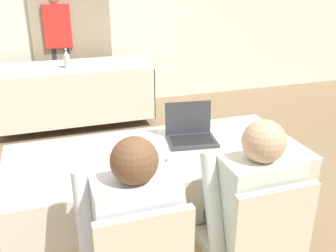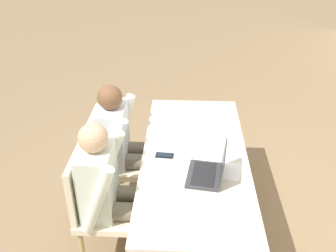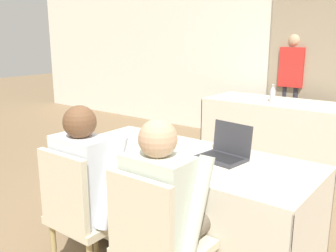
% 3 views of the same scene
% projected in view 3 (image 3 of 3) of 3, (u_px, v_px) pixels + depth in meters
% --- Properties ---
extents(ground_plane, '(24.00, 24.00, 0.00)m').
position_uv_depth(ground_plane, '(184.00, 249.00, 2.81)').
color(ground_plane, '#846B4C').
extents(wall_back, '(12.00, 0.06, 2.70)m').
position_uv_depth(wall_back, '(325.00, 51.00, 4.98)').
color(wall_back, silver).
rests_on(wall_back, ground_plane).
extents(curtain_panel, '(1.02, 0.04, 2.65)m').
position_uv_depth(curtain_panel, '(306.00, 53.00, 5.08)').
color(curtain_panel, gray).
rests_on(curtain_panel, ground_plane).
extents(conference_table_near, '(1.82, 0.79, 0.74)m').
position_uv_depth(conference_table_near, '(185.00, 179.00, 2.67)').
color(conference_table_near, beige).
rests_on(conference_table_near, ground_plane).
extents(conference_table_far, '(1.82, 0.79, 0.74)m').
position_uv_depth(conference_table_far, '(278.00, 115.00, 4.80)').
color(conference_table_far, beige).
rests_on(conference_table_far, ground_plane).
extents(laptop, '(0.34, 0.29, 0.24)m').
position_uv_depth(laptop, '(224.00, 152.00, 2.54)').
color(laptop, '#333338').
rests_on(laptop, conference_table_near).
extents(cell_phone, '(0.07, 0.14, 0.01)m').
position_uv_depth(cell_phone, '(168.00, 163.00, 2.44)').
color(cell_phone, black).
rests_on(cell_phone, conference_table_near).
extents(paper_beside_laptop, '(0.28, 0.34, 0.00)m').
position_uv_depth(paper_beside_laptop, '(218.00, 153.00, 2.67)').
color(paper_beside_laptop, white).
rests_on(paper_beside_laptop, conference_table_near).
extents(paper_centre_table, '(0.27, 0.33, 0.00)m').
position_uv_depth(paper_centre_table, '(107.00, 141.00, 2.98)').
color(paper_centre_table, white).
rests_on(paper_centre_table, conference_table_near).
extents(water_bottle, '(0.07, 0.07, 0.22)m').
position_uv_depth(water_bottle, '(273.00, 94.00, 4.70)').
color(water_bottle, '#B7B7C1').
rests_on(water_bottle, conference_table_far).
extents(chair_near_left, '(0.44, 0.44, 0.90)m').
position_uv_depth(chair_near_left, '(81.00, 211.00, 2.33)').
color(chair_near_left, tan).
rests_on(chair_near_left, ground_plane).
extents(chair_near_right, '(0.44, 0.44, 0.90)m').
position_uv_depth(chair_near_right, '(155.00, 242.00, 1.97)').
color(chair_near_right, tan).
rests_on(chair_near_right, ground_plane).
extents(person_checkered_shirt, '(0.50, 0.52, 1.16)m').
position_uv_depth(person_checkered_shirt, '(93.00, 182.00, 2.37)').
color(person_checkered_shirt, '#665B4C').
rests_on(person_checkered_shirt, ground_plane).
extents(person_white_shirt, '(0.50, 0.52, 1.16)m').
position_uv_depth(person_white_shirt, '(167.00, 208.00, 2.02)').
color(person_white_shirt, '#665B4C').
rests_on(person_white_shirt, ground_plane).
extents(person_red_shirt, '(0.34, 0.21, 1.59)m').
position_uv_depth(person_red_shirt, '(292.00, 82.00, 5.30)').
color(person_red_shirt, '#33333D').
rests_on(person_red_shirt, ground_plane).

